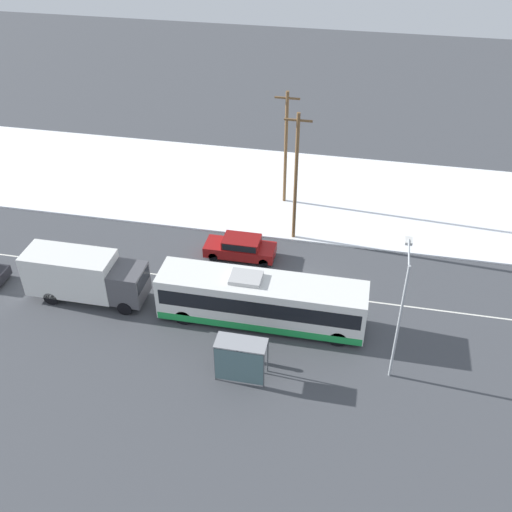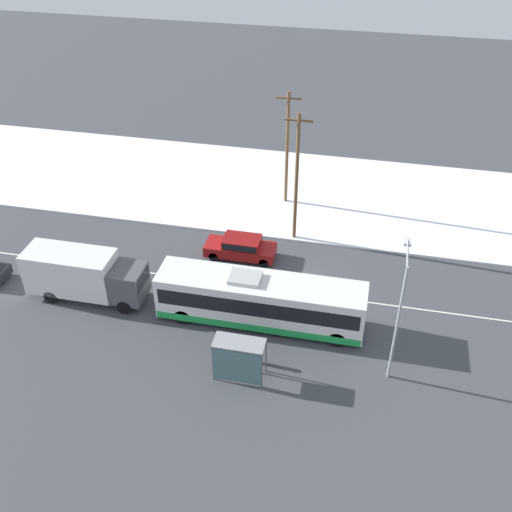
{
  "view_description": "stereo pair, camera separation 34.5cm",
  "coord_description": "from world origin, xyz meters",
  "px_view_note": "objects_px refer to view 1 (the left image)",
  "views": [
    {
      "loc": [
        3.11,
        -29.03,
        23.8
      ],
      "look_at": [
        -3.09,
        1.41,
        1.4
      ],
      "focal_mm": 42.0,
      "sensor_mm": 36.0,
      "label": 1
    },
    {
      "loc": [
        3.45,
        -28.96,
        23.8
      ],
      "look_at": [
        -3.09,
        1.41,
        1.4
      ],
      "focal_mm": 42.0,
      "sensor_mm": 36.0,
      "label": 2
    }
  ],
  "objects_px": {
    "box_truck": "(83,275)",
    "utility_pole_roadside": "(296,177)",
    "bus_shelter": "(240,356)",
    "utility_pole_snowlot": "(286,147)",
    "city_bus": "(261,300)",
    "pedestrian_at_stop": "(239,344)",
    "sedan_car": "(241,247)",
    "streetlamp": "(402,302)"
  },
  "relations": [
    {
      "from": "sedan_car",
      "to": "pedestrian_at_stop",
      "type": "height_order",
      "value": "pedestrian_at_stop"
    },
    {
      "from": "sedan_car",
      "to": "streetlamp",
      "type": "distance_m",
      "value": 13.69
    },
    {
      "from": "box_truck",
      "to": "bus_shelter",
      "type": "height_order",
      "value": "box_truck"
    },
    {
      "from": "sedan_car",
      "to": "streetlamp",
      "type": "height_order",
      "value": "streetlamp"
    },
    {
      "from": "pedestrian_at_stop",
      "to": "utility_pole_roadside",
      "type": "bearing_deg",
      "value": 84.81
    },
    {
      "from": "bus_shelter",
      "to": "utility_pole_roadside",
      "type": "xyz_separation_m",
      "value": [
        0.73,
        13.76,
        3.2
      ]
    },
    {
      "from": "city_bus",
      "to": "pedestrian_at_stop",
      "type": "distance_m",
      "value": 3.36
    },
    {
      "from": "pedestrian_at_stop",
      "to": "box_truck",
      "type": "bearing_deg",
      "value": 162.58
    },
    {
      "from": "city_bus",
      "to": "sedan_car",
      "type": "bearing_deg",
      "value": 113.2
    },
    {
      "from": "sedan_car",
      "to": "city_bus",
      "type": "bearing_deg",
      "value": 113.2
    },
    {
      "from": "streetlamp",
      "to": "utility_pole_roadside",
      "type": "height_order",
      "value": "utility_pole_roadside"
    },
    {
      "from": "city_bus",
      "to": "pedestrian_at_stop",
      "type": "relative_size",
      "value": 6.74
    },
    {
      "from": "sedan_car",
      "to": "streetlamp",
      "type": "relative_size",
      "value": 0.65
    },
    {
      "from": "bus_shelter",
      "to": "city_bus",
      "type": "bearing_deg",
      "value": 87.7
    },
    {
      "from": "box_truck",
      "to": "sedan_car",
      "type": "bearing_deg",
      "value": 36.02
    },
    {
      "from": "box_truck",
      "to": "bus_shelter",
      "type": "relative_size",
      "value": 2.75
    },
    {
      "from": "city_bus",
      "to": "streetlamp",
      "type": "bearing_deg",
      "value": -17.19
    },
    {
      "from": "city_bus",
      "to": "streetlamp",
      "type": "height_order",
      "value": "streetlamp"
    },
    {
      "from": "city_bus",
      "to": "box_truck",
      "type": "relative_size",
      "value": 1.63
    },
    {
      "from": "pedestrian_at_stop",
      "to": "utility_pole_roadside",
      "type": "distance_m",
      "value": 12.93
    },
    {
      "from": "streetlamp",
      "to": "utility_pole_snowlot",
      "type": "xyz_separation_m",
      "value": [
        -8.43,
        16.21,
        -0.01
      ]
    },
    {
      "from": "box_truck",
      "to": "pedestrian_at_stop",
      "type": "xyz_separation_m",
      "value": [
        10.39,
        -3.26,
        -0.64
      ]
    },
    {
      "from": "box_truck",
      "to": "pedestrian_at_stop",
      "type": "height_order",
      "value": "box_truck"
    },
    {
      "from": "city_bus",
      "to": "bus_shelter",
      "type": "distance_m",
      "value": 4.73
    },
    {
      "from": "bus_shelter",
      "to": "streetlamp",
      "type": "xyz_separation_m",
      "value": [
        7.71,
        2.4,
        2.96
      ]
    },
    {
      "from": "bus_shelter",
      "to": "utility_pole_snowlot",
      "type": "bearing_deg",
      "value": 92.23
    },
    {
      "from": "box_truck",
      "to": "utility_pole_roadside",
      "type": "distance_m",
      "value": 14.98
    },
    {
      "from": "sedan_car",
      "to": "bus_shelter",
      "type": "height_order",
      "value": "bus_shelter"
    },
    {
      "from": "box_truck",
      "to": "utility_pole_snowlot",
      "type": "distance_m",
      "value": 17.39
    },
    {
      "from": "city_bus",
      "to": "utility_pole_snowlot",
      "type": "xyz_separation_m",
      "value": [
        -0.91,
        13.88,
        3.06
      ]
    },
    {
      "from": "utility_pole_roadside",
      "to": "streetlamp",
      "type": "bearing_deg",
      "value": -58.44
    },
    {
      "from": "box_truck",
      "to": "utility_pole_snowlot",
      "type": "bearing_deg",
      "value": 54.11
    },
    {
      "from": "box_truck",
      "to": "bus_shelter",
      "type": "bearing_deg",
      "value": -23.59
    },
    {
      "from": "bus_shelter",
      "to": "utility_pole_snowlot",
      "type": "relative_size",
      "value": 0.3
    },
    {
      "from": "streetlamp",
      "to": "utility_pole_roadside",
      "type": "distance_m",
      "value": 13.34
    },
    {
      "from": "utility_pole_roadside",
      "to": "bus_shelter",
      "type": "bearing_deg",
      "value": -93.04
    },
    {
      "from": "streetlamp",
      "to": "sedan_car",
      "type": "bearing_deg",
      "value": 140.33
    },
    {
      "from": "city_bus",
      "to": "streetlamp",
      "type": "xyz_separation_m",
      "value": [
        7.52,
        -2.33,
        3.07
      ]
    },
    {
      "from": "pedestrian_at_stop",
      "to": "sedan_car",
      "type": "bearing_deg",
      "value": 102.22
    },
    {
      "from": "utility_pole_roadside",
      "to": "sedan_car",
      "type": "bearing_deg",
      "value": -136.62
    },
    {
      "from": "box_truck",
      "to": "utility_pole_roadside",
      "type": "bearing_deg",
      "value": 38.19
    },
    {
      "from": "box_truck",
      "to": "city_bus",
      "type": "bearing_deg",
      "value": 0.09
    }
  ]
}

